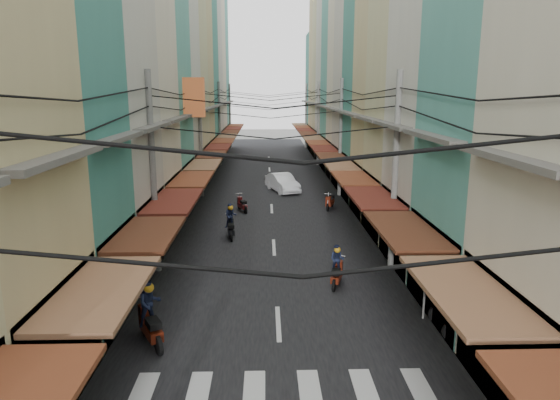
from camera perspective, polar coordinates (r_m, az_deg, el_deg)
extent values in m
plane|color=slate|center=(18.46, -0.37, -11.20)|extent=(160.00, 160.00, 0.00)
cube|color=black|center=(37.64, -1.08, 1.13)|extent=(10.00, 80.00, 0.02)
cube|color=slate|center=(38.13, -10.90, 1.08)|extent=(3.00, 80.00, 0.06)
cube|color=slate|center=(38.26, 8.71, 1.20)|extent=(3.00, 80.00, 0.06)
cube|color=silver|center=(13.53, -15.80, -21.13)|extent=(0.55, 2.40, 0.01)
cube|color=silver|center=(13.28, -9.49, -21.51)|extent=(0.55, 2.40, 0.01)
cube|color=silver|center=(13.17, -2.99, -21.66)|extent=(0.55, 2.40, 0.01)
cube|color=silver|center=(13.21, 3.55, -21.55)|extent=(0.55, 2.40, 0.01)
cube|color=silver|center=(13.40, 9.96, -21.19)|extent=(0.55, 2.40, 0.01)
cube|color=silver|center=(13.73, 16.08, -20.62)|extent=(0.55, 2.40, 0.01)
cube|color=black|center=(13.19, -25.71, -14.99)|extent=(1.20, 4.52, 3.20)
cube|color=#8C5D3F|center=(12.10, -19.75, -9.69)|extent=(1.80, 4.33, 0.12)
cube|color=#595651|center=(11.58, -23.90, 4.40)|extent=(0.50, 4.23, 0.15)
cube|color=black|center=(17.03, -19.63, -8.24)|extent=(1.20, 4.13, 3.20)
cube|color=#592B19|center=(16.20, -14.92, -3.77)|extent=(1.80, 3.96, 0.12)
cube|color=#595651|center=(15.82, -17.84, 6.76)|extent=(0.50, 3.87, 0.15)
cube|color=beige|center=(21.49, -23.90, 19.63)|extent=(6.00, 5.14, 20.93)
cube|color=black|center=(21.34, -15.81, -3.82)|extent=(1.20, 4.94, 3.20)
cube|color=maroon|center=(20.68, -12.01, -0.13)|extent=(1.80, 4.73, 0.12)
cube|color=#595651|center=(20.38, -14.21, 8.12)|extent=(0.50, 4.63, 0.15)
cube|color=beige|center=(26.08, -19.33, 14.66)|extent=(6.00, 4.95, 17.43)
cube|color=black|center=(26.10, -13.18, -0.73)|extent=(1.20, 4.75, 3.20)
cube|color=brown|center=(25.56, -10.04, 2.34)|extent=(1.80, 4.56, 0.12)
cube|color=#595651|center=(25.32, -11.77, 9.02)|extent=(0.50, 4.46, 0.15)
cube|color=#54A397|center=(30.84, -16.45, 13.36)|extent=(6.00, 4.99, 16.32)
cube|color=black|center=(30.88, -11.39, 1.37)|extent=(1.20, 4.80, 3.20)
cube|color=#8C5D3F|center=(30.43, -8.71, 3.99)|extent=(1.80, 4.60, 0.12)
cube|color=#595651|center=(30.23, -10.14, 9.60)|extent=(0.50, 4.50, 0.15)
cube|color=beige|center=(35.75, -14.77, 18.54)|extent=(6.00, 4.65, 22.87)
cube|color=black|center=(35.57, -10.12, 2.87)|extent=(1.20, 4.46, 3.20)
cube|color=#592B19|center=(35.17, -7.78, 5.15)|extent=(1.80, 4.27, 0.12)
cube|color=#595651|center=(35.00, -9.00, 10.01)|extent=(0.50, 4.18, 0.15)
cube|color=#C5BE8B|center=(40.30, -13.12, 16.26)|extent=(6.00, 4.89, 20.58)
cube|color=black|center=(40.23, -9.15, 4.00)|extent=(1.20, 4.70, 3.20)
cube|color=maroon|center=(39.89, -7.07, 6.02)|extent=(1.80, 4.50, 0.12)
cube|color=#595651|center=(39.73, -8.14, 10.31)|extent=(0.50, 4.40, 0.15)
cube|color=tan|center=(44.86, -11.85, 14.52)|extent=(6.00, 4.52, 18.44)
cube|color=black|center=(44.86, -8.39, 4.89)|extent=(1.20, 4.34, 3.20)
cube|color=brown|center=(44.55, -6.52, 6.71)|extent=(1.80, 4.16, 0.12)
cube|color=#595651|center=(44.41, -7.46, 10.54)|extent=(0.50, 4.07, 0.15)
cube|color=teal|center=(49.70, -10.91, 15.60)|extent=(6.00, 5.20, 20.63)
cube|color=black|center=(49.65, -7.75, 5.63)|extent=(1.20, 4.99, 3.20)
cube|color=#8C5D3F|center=(49.37, -6.05, 7.27)|extent=(1.80, 4.78, 0.12)
cube|color=#595651|center=(49.25, -6.90, 10.74)|extent=(0.50, 4.68, 0.15)
cube|color=beige|center=(54.81, -10.12, 16.93)|extent=(6.00, 4.94, 23.70)
cube|color=black|center=(54.66, -7.20, 6.27)|extent=(1.20, 4.74, 3.20)
cube|color=#592B19|center=(54.41, -5.66, 7.76)|extent=(1.80, 4.55, 0.12)
cube|color=#595651|center=(54.29, -6.42, 10.90)|extent=(0.50, 4.45, 0.15)
cube|color=beige|center=(59.62, -9.37, 15.33)|extent=(6.00, 4.96, 21.12)
cube|color=black|center=(59.56, -6.76, 6.78)|extent=(1.20, 4.76, 3.20)
cube|color=maroon|center=(59.33, -5.34, 8.15)|extent=(1.80, 4.56, 0.12)
cube|color=#595651|center=(59.22, -6.03, 11.04)|extent=(0.50, 4.46, 0.15)
cube|color=#54A397|center=(64.55, -8.75, 14.58)|extent=(6.00, 5.04, 19.90)
cube|color=black|center=(64.52, -6.38, 7.22)|extent=(1.20, 4.84, 3.20)
cube|color=brown|center=(64.31, -5.06, 8.49)|extent=(1.80, 4.64, 0.12)
cube|color=#595651|center=(64.21, -5.70, 11.15)|extent=(0.50, 4.54, 0.15)
cube|color=#562813|center=(29.18, -9.80, 11.48)|extent=(1.20, 0.40, 2.20)
cube|color=black|center=(13.29, 26.21, -14.83)|extent=(1.20, 4.78, 3.20)
cube|color=#8C5D3F|center=(12.11, 20.48, -9.72)|extent=(1.80, 4.58, 0.12)
cube|color=#595651|center=(11.64, 24.57, 4.38)|extent=(0.50, 4.48, 0.15)
cube|color=#54A397|center=(17.49, 27.54, 11.52)|extent=(6.00, 5.03, 15.08)
cube|color=black|center=(17.47, 18.61, -7.64)|extent=(1.20, 4.83, 3.20)
cube|color=#592B19|center=(16.59, 14.07, -3.34)|extent=(1.80, 4.63, 0.12)
cube|color=#595651|center=(16.25, 16.86, 6.96)|extent=(0.50, 4.53, 0.15)
cube|color=beige|center=(22.20, 21.97, 20.48)|extent=(6.00, 4.79, 21.66)
cube|color=black|center=(21.92, 14.24, -3.30)|extent=(1.20, 4.60, 3.20)
cube|color=maroon|center=(21.22, 10.54, 0.26)|extent=(1.80, 4.41, 0.12)
cube|color=#595651|center=(20.95, 12.63, 8.31)|extent=(0.50, 4.31, 0.15)
cube|color=#C5BE8B|center=(26.46, 17.71, 18.33)|extent=(6.00, 4.52, 20.74)
cube|color=black|center=(26.28, 11.51, -0.56)|extent=(1.20, 4.34, 3.20)
cube|color=brown|center=(25.70, 8.38, 2.45)|extent=(1.80, 4.16, 0.12)
cube|color=#595651|center=(25.48, 10.06, 9.11)|extent=(0.50, 4.07, 0.15)
cube|color=tan|center=(30.43, 14.59, 11.42)|extent=(6.00, 4.12, 14.13)
cube|color=black|center=(30.41, 9.69, 1.27)|extent=(1.20, 3.96, 3.20)
cube|color=#8C5D3F|center=(29.91, 6.96, 3.90)|extent=(1.80, 3.79, 0.12)
cube|color=#595651|center=(29.73, 8.37, 9.62)|extent=(0.50, 3.71, 0.15)
cube|color=teal|center=(34.57, 12.76, 14.54)|extent=(6.00, 4.40, 17.68)
cube|color=black|center=(34.53, 8.32, 2.65)|extent=(1.20, 4.23, 3.20)
cube|color=#592B19|center=(34.10, 5.90, 4.97)|extent=(1.80, 4.05, 0.12)
cube|color=#595651|center=(33.93, 7.12, 9.99)|extent=(0.50, 3.96, 0.15)
cube|color=beige|center=(39.14, 11.24, 17.94)|extent=(6.00, 4.64, 22.59)
cube|color=black|center=(38.93, 7.18, 3.79)|extent=(1.20, 4.45, 3.20)
cube|color=maroon|center=(38.55, 5.02, 5.85)|extent=(1.80, 4.26, 0.12)
cube|color=#595651|center=(38.40, 6.09, 10.29)|extent=(0.50, 4.17, 0.15)
cube|color=beige|center=(43.29, 9.89, 16.55)|extent=(6.00, 4.00, 21.25)
cube|color=black|center=(43.16, 6.31, 4.65)|extent=(1.20, 3.84, 3.20)
cube|color=brown|center=(42.81, 4.35, 6.52)|extent=(1.80, 3.68, 0.12)
cube|color=#595651|center=(42.68, 5.30, 10.52)|extent=(0.50, 3.60, 0.15)
cube|color=#54A397|center=(47.75, 8.80, 16.83)|extent=(6.00, 5.01, 22.33)
cube|color=black|center=(47.59, 5.57, 5.40)|extent=(1.20, 4.81, 3.20)
cube|color=#8C5D3F|center=(47.27, 3.78, 7.09)|extent=(1.80, 4.61, 0.12)
cube|color=#595651|center=(47.16, 4.64, 10.71)|extent=(0.50, 4.51, 0.15)
cube|color=beige|center=(52.59, 7.75, 15.02)|extent=(6.00, 5.00, 19.71)
cube|color=black|center=(52.52, 4.88, 6.07)|extent=(1.20, 4.80, 3.20)
cube|color=#592B19|center=(52.24, 3.26, 7.60)|extent=(1.80, 4.60, 0.12)
cube|color=#595651|center=(52.13, 4.03, 10.89)|extent=(0.50, 4.50, 0.15)
cube|color=#C5BE8B|center=(57.14, 6.93, 13.40)|extent=(6.00, 4.32, 16.86)
cube|color=black|center=(57.13, 4.35, 6.59)|extent=(1.20, 4.15, 3.20)
cube|color=maroon|center=(56.87, 2.86, 8.00)|extent=(1.80, 3.97, 0.12)
cube|color=#595651|center=(56.77, 3.56, 11.02)|extent=(0.50, 3.89, 0.15)
cube|color=tan|center=(61.47, 6.36, 14.79)|extent=(6.00, 4.33, 19.96)
cube|color=black|center=(61.41, 3.93, 7.01)|extent=(1.20, 4.16, 3.20)
cube|color=brown|center=(61.17, 2.54, 8.32)|extent=(1.80, 3.99, 0.12)
cube|color=#595651|center=(61.08, 3.19, 11.12)|extent=(0.50, 3.90, 0.15)
cube|color=teal|center=(65.98, 5.73, 12.20)|extent=(6.00, 4.88, 14.34)
cube|color=black|center=(65.98, 3.54, 7.39)|extent=(1.20, 4.68, 3.20)
cube|color=#8C5D3F|center=(65.75, 2.24, 8.61)|extent=(1.80, 4.49, 0.12)
cube|color=#595651|center=(65.66, 2.84, 11.22)|extent=(0.50, 4.39, 0.15)
cylinder|color=gray|center=(20.68, -14.31, 2.86)|extent=(0.26, 0.26, 8.20)
cylinder|color=gray|center=(20.86, 13.02, 3.01)|extent=(0.26, 0.26, 8.20)
cylinder|color=gray|center=(35.35, -9.10, 6.94)|extent=(0.26, 0.26, 8.20)
cylinder|color=gray|center=(35.45, 6.94, 7.02)|extent=(0.26, 0.26, 8.20)
cylinder|color=gray|center=(50.22, -6.93, 8.60)|extent=(0.26, 0.26, 8.20)
cylinder|color=gray|center=(50.29, 4.39, 8.66)|extent=(0.26, 0.26, 8.20)
cylinder|color=gray|center=(65.14, -5.75, 9.49)|extent=(0.26, 0.26, 8.20)
cylinder|color=gray|center=(65.20, 3.00, 9.54)|extent=(0.26, 0.26, 8.20)
imported|color=white|center=(37.21, 0.29, 0.98)|extent=(5.07, 3.28, 1.67)
imported|color=black|center=(18.51, 24.28, -12.31)|extent=(1.65, 1.02, 1.07)
cylinder|color=black|center=(16.43, -13.92, -13.62)|extent=(0.11, 0.58, 0.58)
cylinder|color=black|center=(15.19, -15.08, -15.97)|extent=(0.11, 0.58, 0.58)
cube|color=maroon|center=(15.73, -14.51, -14.17)|extent=(0.38, 1.27, 0.31)
cube|color=black|center=(15.34, -14.81, -13.52)|extent=(0.35, 0.61, 0.20)
cube|color=maroon|center=(16.15, -14.08, -12.41)|extent=(0.33, 0.31, 0.61)
imported|color=#1C2442|center=(15.66, -14.54, -13.70)|extent=(0.58, 0.41, 1.47)
sphere|color=orange|center=(15.21, -14.77, -9.95)|extent=(0.31, 0.31, 0.31)
cylinder|color=black|center=(20.16, 6.25, -8.47)|extent=(0.09, 0.47, 0.47)
cylinder|color=black|center=(19.07, 6.74, -9.72)|extent=(0.09, 0.47, 0.47)
cube|color=maroon|center=(19.56, 6.50, -8.68)|extent=(0.31, 1.04, 0.25)
cube|color=black|center=(19.25, 6.61, -8.17)|extent=(0.29, 0.50, 0.16)
cube|color=maroon|center=(19.95, 6.31, -7.61)|extent=(0.27, 0.25, 0.50)
imported|color=#1C2442|center=(19.52, 6.50, -8.36)|extent=(0.48, 0.34, 1.20)
sphere|color=orange|center=(19.22, 6.57, -5.83)|extent=(0.25, 0.25, 0.25)
cylinder|color=black|center=(26.27, -5.52, -3.39)|extent=(0.10, 0.52, 0.52)
cylinder|color=black|center=(25.04, -5.71, -4.20)|extent=(0.10, 0.52, 0.52)
cube|color=black|center=(25.61, -5.62, -3.44)|extent=(0.34, 1.14, 0.28)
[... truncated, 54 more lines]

